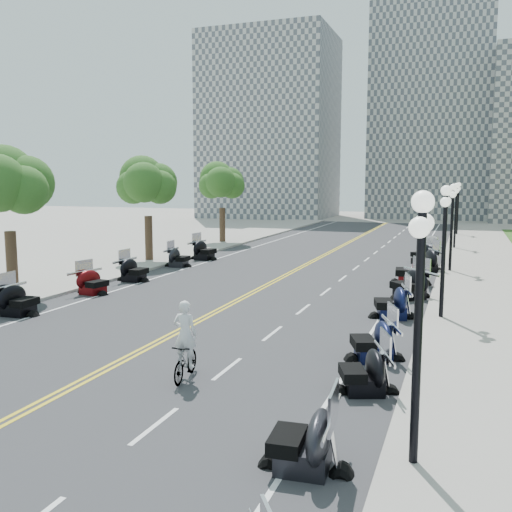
% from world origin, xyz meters
% --- Properties ---
extents(ground, '(160.00, 160.00, 0.00)m').
position_xyz_m(ground, '(0.00, 0.00, 0.00)').
color(ground, gray).
extents(road, '(16.00, 90.00, 0.01)m').
position_xyz_m(road, '(0.00, 10.00, 0.00)').
color(road, '#333335').
rests_on(road, ground).
extents(centerline_yellow_a, '(0.12, 90.00, 0.00)m').
position_xyz_m(centerline_yellow_a, '(-0.12, 10.00, 0.01)').
color(centerline_yellow_a, yellow).
rests_on(centerline_yellow_a, road).
extents(centerline_yellow_b, '(0.12, 90.00, 0.00)m').
position_xyz_m(centerline_yellow_b, '(0.12, 10.00, 0.01)').
color(centerline_yellow_b, yellow).
rests_on(centerline_yellow_b, road).
extents(edge_line_north, '(0.12, 90.00, 0.00)m').
position_xyz_m(edge_line_north, '(6.40, 10.00, 0.01)').
color(edge_line_north, white).
rests_on(edge_line_north, road).
extents(edge_line_south, '(0.12, 90.00, 0.00)m').
position_xyz_m(edge_line_south, '(-6.40, 10.00, 0.01)').
color(edge_line_south, white).
rests_on(edge_line_south, road).
extents(lane_dash_4, '(0.12, 2.00, 0.00)m').
position_xyz_m(lane_dash_4, '(3.20, -8.00, 0.01)').
color(lane_dash_4, white).
rests_on(lane_dash_4, road).
extents(lane_dash_5, '(0.12, 2.00, 0.00)m').
position_xyz_m(lane_dash_5, '(3.20, -4.00, 0.01)').
color(lane_dash_5, white).
rests_on(lane_dash_5, road).
extents(lane_dash_6, '(0.12, 2.00, 0.00)m').
position_xyz_m(lane_dash_6, '(3.20, 0.00, 0.01)').
color(lane_dash_6, white).
rests_on(lane_dash_6, road).
extents(lane_dash_7, '(0.12, 2.00, 0.00)m').
position_xyz_m(lane_dash_7, '(3.20, 4.00, 0.01)').
color(lane_dash_7, white).
rests_on(lane_dash_7, road).
extents(lane_dash_8, '(0.12, 2.00, 0.00)m').
position_xyz_m(lane_dash_8, '(3.20, 8.00, 0.01)').
color(lane_dash_8, white).
rests_on(lane_dash_8, road).
extents(lane_dash_9, '(0.12, 2.00, 0.00)m').
position_xyz_m(lane_dash_9, '(3.20, 12.00, 0.01)').
color(lane_dash_9, white).
rests_on(lane_dash_9, road).
extents(lane_dash_10, '(0.12, 2.00, 0.00)m').
position_xyz_m(lane_dash_10, '(3.20, 16.00, 0.01)').
color(lane_dash_10, white).
rests_on(lane_dash_10, road).
extents(lane_dash_11, '(0.12, 2.00, 0.00)m').
position_xyz_m(lane_dash_11, '(3.20, 20.00, 0.01)').
color(lane_dash_11, white).
rests_on(lane_dash_11, road).
extents(lane_dash_12, '(0.12, 2.00, 0.00)m').
position_xyz_m(lane_dash_12, '(3.20, 24.00, 0.01)').
color(lane_dash_12, white).
rests_on(lane_dash_12, road).
extents(lane_dash_13, '(0.12, 2.00, 0.00)m').
position_xyz_m(lane_dash_13, '(3.20, 28.00, 0.01)').
color(lane_dash_13, white).
rests_on(lane_dash_13, road).
extents(lane_dash_14, '(0.12, 2.00, 0.00)m').
position_xyz_m(lane_dash_14, '(3.20, 32.00, 0.01)').
color(lane_dash_14, white).
rests_on(lane_dash_14, road).
extents(lane_dash_15, '(0.12, 2.00, 0.00)m').
position_xyz_m(lane_dash_15, '(3.20, 36.00, 0.01)').
color(lane_dash_15, white).
rests_on(lane_dash_15, road).
extents(lane_dash_16, '(0.12, 2.00, 0.00)m').
position_xyz_m(lane_dash_16, '(3.20, 40.00, 0.01)').
color(lane_dash_16, white).
rests_on(lane_dash_16, road).
extents(lane_dash_17, '(0.12, 2.00, 0.00)m').
position_xyz_m(lane_dash_17, '(3.20, 44.00, 0.01)').
color(lane_dash_17, white).
rests_on(lane_dash_17, road).
extents(lane_dash_18, '(0.12, 2.00, 0.00)m').
position_xyz_m(lane_dash_18, '(3.20, 48.00, 0.01)').
color(lane_dash_18, white).
rests_on(lane_dash_18, road).
extents(lane_dash_19, '(0.12, 2.00, 0.00)m').
position_xyz_m(lane_dash_19, '(3.20, 52.00, 0.01)').
color(lane_dash_19, white).
rests_on(lane_dash_19, road).
extents(sidewalk_north, '(5.00, 90.00, 0.15)m').
position_xyz_m(sidewalk_north, '(10.50, 10.00, 0.07)').
color(sidewalk_north, '#9E9991').
rests_on(sidewalk_north, ground).
extents(sidewalk_south, '(5.00, 90.00, 0.15)m').
position_xyz_m(sidewalk_south, '(-10.50, 10.00, 0.07)').
color(sidewalk_south, '#9E9991').
rests_on(sidewalk_south, ground).
extents(distant_block_a, '(18.00, 14.00, 26.00)m').
position_xyz_m(distant_block_a, '(-18.00, 62.00, 13.00)').
color(distant_block_a, gray).
rests_on(distant_block_a, ground).
extents(distant_block_b, '(16.00, 12.00, 30.00)m').
position_xyz_m(distant_block_b, '(4.00, 68.00, 15.00)').
color(distant_block_b, gray).
rests_on(distant_block_b, ground).
extents(street_lamp_1, '(0.50, 1.20, 4.90)m').
position_xyz_m(street_lamp_1, '(8.60, -8.00, 2.60)').
color(street_lamp_1, black).
rests_on(street_lamp_1, sidewalk_north).
extents(street_lamp_2, '(0.50, 1.20, 4.90)m').
position_xyz_m(street_lamp_2, '(8.60, 4.00, 2.60)').
color(street_lamp_2, black).
rests_on(street_lamp_2, sidewalk_north).
extents(street_lamp_3, '(0.50, 1.20, 4.90)m').
position_xyz_m(street_lamp_3, '(8.60, 16.00, 2.60)').
color(street_lamp_3, black).
rests_on(street_lamp_3, sidewalk_north).
extents(street_lamp_4, '(0.50, 1.20, 4.90)m').
position_xyz_m(street_lamp_4, '(8.60, 28.00, 2.60)').
color(street_lamp_4, black).
rests_on(street_lamp_4, sidewalk_north).
extents(street_lamp_5, '(0.50, 1.20, 4.90)m').
position_xyz_m(street_lamp_5, '(8.60, 40.00, 2.60)').
color(street_lamp_5, black).
rests_on(street_lamp_5, sidewalk_north).
extents(tree_2, '(4.80, 4.80, 9.20)m').
position_xyz_m(tree_2, '(-10.00, 2.00, 4.75)').
color(tree_2, '#235619').
rests_on(tree_2, sidewalk_south).
extents(tree_3, '(4.80, 4.80, 9.20)m').
position_xyz_m(tree_3, '(-10.00, 14.00, 4.75)').
color(tree_3, '#235619').
rests_on(tree_3, sidewalk_south).
extents(tree_4, '(4.80, 4.80, 9.20)m').
position_xyz_m(tree_4, '(-10.00, 26.00, 4.75)').
color(tree_4, '#235619').
rests_on(tree_4, sidewalk_south).
extents(motorcycle_n_3, '(2.01, 2.01, 1.31)m').
position_xyz_m(motorcycle_n_3, '(6.71, -8.70, 0.66)').
color(motorcycle_n_3, black).
rests_on(motorcycle_n_3, road).
extents(motorcycle_n_4, '(2.33, 2.33, 1.26)m').
position_xyz_m(motorcycle_n_4, '(7.11, -4.48, 0.63)').
color(motorcycle_n_4, black).
rests_on(motorcycle_n_4, road).
extents(motorcycle_n_5, '(2.49, 2.49, 1.34)m').
position_xyz_m(motorcycle_n_5, '(6.93, -1.77, 0.67)').
color(motorcycle_n_5, black).
rests_on(motorcycle_n_5, road).
extents(motorcycle_n_6, '(2.45, 2.45, 1.40)m').
position_xyz_m(motorcycle_n_6, '(6.80, 3.72, 0.70)').
color(motorcycle_n_6, black).
rests_on(motorcycle_n_6, road).
extents(motorcycle_n_7, '(3.03, 3.03, 1.50)m').
position_xyz_m(motorcycle_n_7, '(7.10, 7.72, 0.75)').
color(motorcycle_n_7, black).
rests_on(motorcycle_n_7, road).
extents(motorcycle_n_8, '(2.42, 2.42, 1.56)m').
position_xyz_m(motorcycle_n_8, '(6.76, 11.49, 0.78)').
color(motorcycle_n_8, '#590A0C').
rests_on(motorcycle_n_8, road).
extents(motorcycle_n_9, '(2.81, 2.81, 1.52)m').
position_xyz_m(motorcycle_n_9, '(7.24, 15.89, 0.76)').
color(motorcycle_n_9, black).
rests_on(motorcycle_n_9, road).
extents(motorcycle_n_10, '(2.87, 2.87, 1.42)m').
position_xyz_m(motorcycle_n_10, '(6.92, 19.40, 0.71)').
color(motorcycle_n_10, black).
rests_on(motorcycle_n_10, road).
extents(motorcycle_s_5, '(2.03, 2.03, 1.37)m').
position_xyz_m(motorcycle_s_5, '(-7.07, -0.86, 0.68)').
color(motorcycle_s_5, black).
rests_on(motorcycle_s_5, road).
extents(motorcycle_s_6, '(2.14, 2.14, 1.28)m').
position_xyz_m(motorcycle_s_6, '(-6.91, 3.72, 0.64)').
color(motorcycle_s_6, '#590A0C').
rests_on(motorcycle_s_6, road).
extents(motorcycle_s_7, '(1.95, 1.95, 1.36)m').
position_xyz_m(motorcycle_s_7, '(-6.98, 7.35, 0.68)').
color(motorcycle_s_7, black).
rests_on(motorcycle_s_7, road).
extents(motorcycle_s_8, '(1.96, 1.96, 1.30)m').
position_xyz_m(motorcycle_s_8, '(-7.16, 12.72, 0.65)').
color(motorcycle_s_8, black).
rests_on(motorcycle_s_8, road).
extents(motorcycle_s_9, '(2.25, 2.25, 1.45)m').
position_xyz_m(motorcycle_s_9, '(-7.04, 16.14, 0.73)').
color(motorcycle_s_9, black).
rests_on(motorcycle_s_9, road).
extents(bicycle, '(0.69, 1.75, 1.02)m').
position_xyz_m(bicycle, '(2.49, -5.15, 0.51)').
color(bicycle, '#A51414').
rests_on(bicycle, road).
extents(cyclist_rider, '(0.66, 0.43, 1.80)m').
position_xyz_m(cyclist_rider, '(2.49, -5.15, 1.92)').
color(cyclist_rider, white).
rests_on(cyclist_rider, bicycle).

